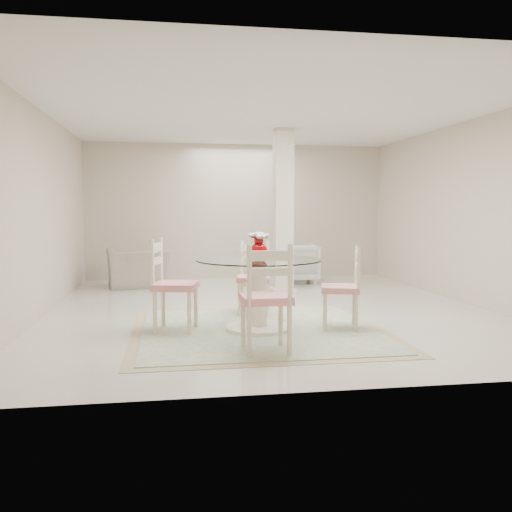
{
  "coord_description": "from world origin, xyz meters",
  "views": [
    {
      "loc": [
        -1.33,
        -7.44,
        1.41
      ],
      "look_at": [
        -0.34,
        -1.15,
        0.85
      ],
      "focal_mm": 38.0,
      "sensor_mm": 36.0,
      "label": 1
    }
  ],
  "objects": [
    {
      "name": "dining_table",
      "position": [
        -0.34,
        -1.35,
        0.42
      ],
      "size": [
        1.44,
        1.44,
        0.83
      ],
      "rotation": [
        0.0,
        0.0,
        -0.09
      ],
      "color": "#FAF3CD",
      "rests_on": "ground"
    },
    {
      "name": "room_shell",
      "position": [
        0.0,
        0.0,
        1.86
      ],
      "size": [
        6.02,
        7.02,
        2.71
      ],
      "color": "beige",
      "rests_on": "ground"
    },
    {
      "name": "dining_chair_west",
      "position": [
        -1.36,
        -1.25,
        0.62
      ],
      "size": [
        0.57,
        0.57,
        1.18
      ],
      "rotation": [
        0.0,
        0.0,
        1.34
      ],
      "color": "#F4E9C9",
      "rests_on": "ground"
    },
    {
      "name": "armchair_white",
      "position": [
        1.03,
        2.62,
        0.37
      ],
      "size": [
        0.82,
        0.84,
        0.73
      ],
      "primitive_type": "imported",
      "rotation": [
        0.0,
        0.0,
        3.09
      ],
      "color": "silver",
      "rests_on": "ground"
    },
    {
      "name": "dining_chair_east",
      "position": [
        0.68,
        -1.46,
        0.56
      ],
      "size": [
        0.53,
        0.53,
        1.07
      ],
      "rotation": [
        0.0,
        0.0,
        -1.84
      ],
      "color": "beige",
      "rests_on": "ground"
    },
    {
      "name": "recliner_taupe",
      "position": [
        -1.93,
        2.46,
        0.34
      ],
      "size": [
        1.18,
        1.07,
        0.68
      ],
      "primitive_type": "imported",
      "rotation": [
        0.0,
        0.0,
        3.3
      ],
      "color": "gray",
      "rests_on": "ground"
    },
    {
      "name": "side_table",
      "position": [
        0.18,
        2.39,
        0.24
      ],
      "size": [
        0.5,
        0.5,
        0.52
      ],
      "color": "tan",
      "rests_on": "ground"
    },
    {
      "name": "area_rug",
      "position": [
        -0.34,
        -1.35,
        0.01
      ],
      "size": [
        2.9,
        2.9,
        0.02
      ],
      "color": "tan",
      "rests_on": "ground"
    },
    {
      "name": "dining_chair_south",
      "position": [
        -0.42,
        -2.38,
        0.62
      ],
      "size": [
        0.48,
        0.48,
        1.19
      ],
      "rotation": [
        0.0,
        0.0,
        3.15
      ],
      "color": "beige",
      "rests_on": "ground"
    },
    {
      "name": "column",
      "position": [
        0.5,
        1.3,
        1.35
      ],
      "size": [
        0.3,
        0.3,
        2.7
      ],
      "primitive_type": "cube",
      "color": "beige",
      "rests_on": "ground"
    },
    {
      "name": "dining_chair_north",
      "position": [
        -0.24,
        -0.34,
        0.56
      ],
      "size": [
        0.51,
        0.51,
        1.07
      ],
      "rotation": [
        0.0,
        0.0,
        -0.22
      ],
      "color": "#F0EBC5",
      "rests_on": "ground"
    },
    {
      "name": "red_vase",
      "position": [
        -0.34,
        -1.35,
        0.98
      ],
      "size": [
        0.23,
        0.22,
        0.31
      ],
      "color": "#A50509",
      "rests_on": "dining_table"
    },
    {
      "name": "ground",
      "position": [
        0.0,
        0.0,
        0.0
      ],
      "size": [
        7.0,
        7.0,
        0.0
      ],
      "primitive_type": "plane",
      "color": "silver",
      "rests_on": "ground"
    }
  ]
}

